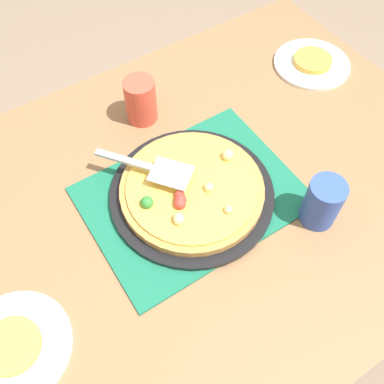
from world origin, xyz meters
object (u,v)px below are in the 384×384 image
Objects in this scene: pizza_pan at (192,194)px; pizza at (192,189)px; plate_far_right at (312,64)px; pizza_server at (151,168)px; served_slice_left at (12,346)px; cup_far at (141,101)px; served_slice_right at (313,60)px; cup_near at (322,203)px; plate_near_left at (14,348)px.

pizza_pan is 0.02m from pizza.
plate_far_right is 1.05× the size of pizza_server.
pizza reaches higher than pizza_pan.
pizza is 0.58m from plate_far_right.
cup_far is (0.50, 0.39, 0.04)m from served_slice_left.
served_slice_right is at bearing -9.79° from cup_far.
cup_far is at bearing 37.99° from served_slice_left.
served_slice_left is 0.68m from cup_near.
pizza_server is at bearing 23.97° from plate_near_left.
pizza reaches higher than plate_far_right.
served_slice_left is 0.53× the size of pizza_server.
cup_near is (0.21, -0.20, 0.05)m from pizza_pan.
pizza_pan is at bearing 12.58° from served_slice_left.
pizza_server is at bearing -113.04° from cup_far.
pizza_pan is 0.58m from served_slice_right.
plate_near_left is 1.83× the size of cup_near.
served_slice_right is 0.52m from cup_near.
plate_near_left and plate_far_right have the same top height.
pizza is 3.00× the size of served_slice_right.
plate_far_right is at bearing 16.50° from served_slice_left.
cup_far is (-0.52, 0.09, 0.06)m from plate_far_right.
pizza_pan is at bearing -95.68° from cup_far.
pizza_pan is 1.15× the size of pizza.
plate_far_right is 1.83× the size of cup_far.
pizza_server is at bearing 134.01° from cup_near.
cup_near is at bearing -130.54° from served_slice_right.
cup_far is (-0.18, 0.48, 0.00)m from cup_near.
cup_far reaches higher than plate_far_right.
pizza_pan is 1.73× the size of plate_far_right.
cup_far is at bearing 37.99° from plate_near_left.
served_slice_right is 0.92× the size of cup_far.
served_slice_left is at bearing -167.48° from pizza.
pizza_server is (-0.09, -0.21, 0.01)m from cup_far.
served_slice_right is 0.52m from cup_far.
pizza_server is (-0.60, -0.12, 0.05)m from served_slice_right.
pizza is at bearing -149.51° from pizza_pan.
cup_far reaches higher than served_slice_right.
cup_near is (0.21, -0.20, 0.03)m from pizza.
plate_far_right is 1.83× the size of cup_near.
plate_near_left is at bearing -163.50° from plate_far_right.
cup_near is 0.58× the size of pizza_server.
cup_near is (0.68, -0.09, 0.04)m from served_slice_left.
pizza is at bearing 136.57° from cup_near.
plate_far_right is 2.00× the size of served_slice_left.
pizza_pan is at bearing -52.47° from pizza_server.
served_slice_right reaches higher than plate_far_right.
plate_far_right is at bearing 11.04° from pizza_server.
cup_near reaches higher than pizza_server.
plate_far_right is 0.62m from pizza_server.
served_slice_left and served_slice_right have the same top height.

